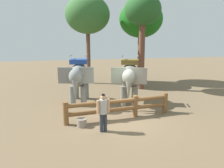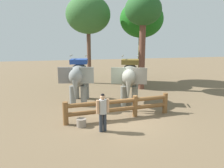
{
  "view_description": "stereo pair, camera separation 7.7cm",
  "coord_description": "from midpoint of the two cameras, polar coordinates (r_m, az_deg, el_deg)",
  "views": [
    {
      "loc": [
        -2.78,
        -9.89,
        3.81
      ],
      "look_at": [
        0.0,
        1.52,
        1.4
      ],
      "focal_mm": 36.21,
      "sensor_mm": 36.0,
      "label": 1
    },
    {
      "loc": [
        -2.71,
        -9.91,
        3.81
      ],
      "look_at": [
        0.0,
        1.52,
        1.4
      ],
      "focal_mm": 36.21,
      "sensor_mm": 36.0,
      "label": 2
    }
  ],
  "objects": [
    {
      "name": "tourist_woman_in_black",
      "position": [
        9.25,
        -2.47,
        -6.53
      ],
      "size": [
        0.56,
        0.37,
        1.61
      ],
      "color": "#2B323C",
      "rests_on": "ground"
    },
    {
      "name": "tree_far_left",
      "position": [
        19.21,
        -6.31,
        16.91
      ],
      "size": [
        3.62,
        3.62,
        7.19
      ],
      "color": "brown",
      "rests_on": "ground"
    },
    {
      "name": "feed_bucket",
      "position": [
        10.08,
        -7.86,
        -9.65
      ],
      "size": [
        0.43,
        0.43,
        0.35
      ],
      "color": "gray",
      "rests_on": "ground"
    },
    {
      "name": "ground_plane",
      "position": [
        10.96,
        1.7,
        -8.75
      ],
      "size": [
        60.0,
        60.0,
        0.0
      ],
      "primitive_type": "plane",
      "color": "brown"
    },
    {
      "name": "elephant_near_left",
      "position": [
        13.31,
        -8.57,
        1.87
      ],
      "size": [
        2.06,
        3.37,
        2.83
      ],
      "color": "gray",
      "rests_on": "ground"
    },
    {
      "name": "elephant_center",
      "position": [
        13.08,
        4.32,
        1.77
      ],
      "size": [
        2.37,
        3.36,
        2.82
      ],
      "color": "gray",
      "rests_on": "ground"
    },
    {
      "name": "tree_far_right",
      "position": [
        20.19,
        7.19,
        15.8
      ],
      "size": [
        3.71,
        3.71,
        6.95
      ],
      "color": "brown",
      "rests_on": "ground"
    },
    {
      "name": "log_fence",
      "position": [
        10.83,
        1.62,
        -5.64
      ],
      "size": [
        5.28,
        0.73,
        1.05
      ],
      "color": "brown",
      "rests_on": "ground"
    },
    {
      "name": "tree_back_center",
      "position": [
        17.02,
        7.62,
        17.46
      ],
      "size": [
        2.64,
        2.64,
        6.9
      ],
      "color": "brown",
      "rests_on": "ground"
    }
  ]
}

